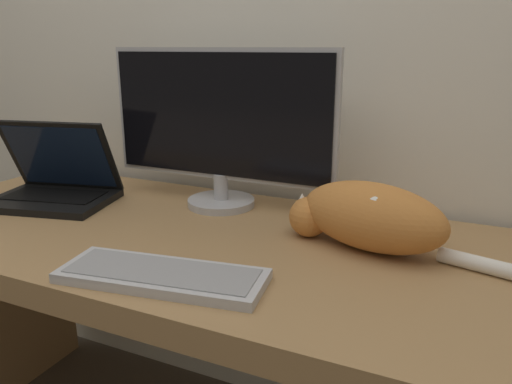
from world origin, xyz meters
name	(u,v)px	position (x,y,z in m)	size (l,w,h in m)	color
desk	(207,288)	(0.00, 0.36, 0.59)	(1.73, 0.72, 0.73)	#A37A4C
monitor	(220,125)	(-0.08, 0.58, 0.96)	(0.66, 0.19, 0.43)	#B2B2B7
laptop	(55,186)	(-0.53, 0.41, 0.78)	(0.38, 0.31, 0.23)	black
external_keyboard	(162,275)	(0.05, 0.11, 0.74)	(0.42, 0.20, 0.02)	#BCBCC1
cat	(369,216)	(0.37, 0.44, 0.81)	(0.54, 0.23, 0.15)	#C67A38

